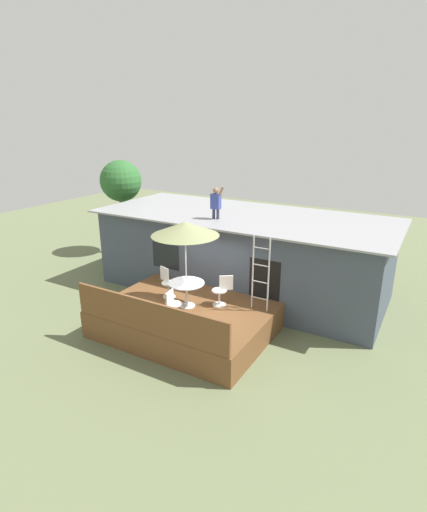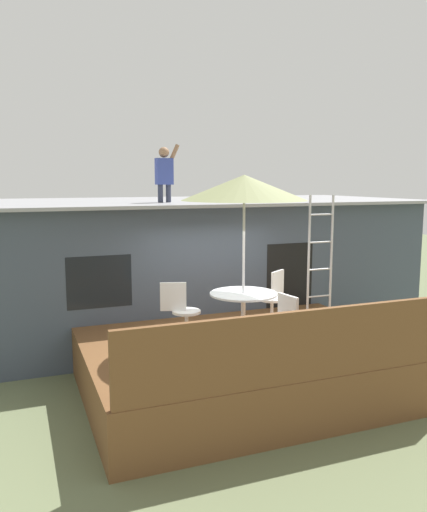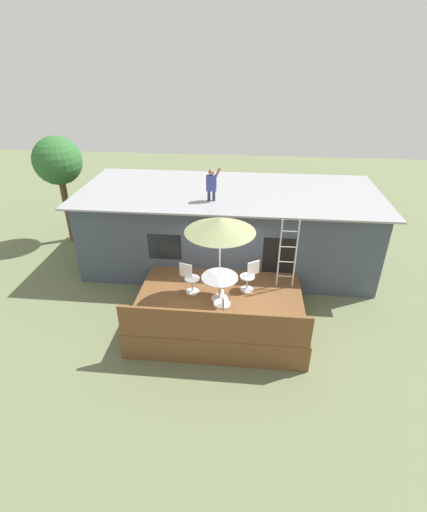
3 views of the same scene
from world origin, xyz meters
name	(u,v)px [view 3 (image 3 of 3)]	position (x,y,z in m)	size (l,w,h in m)	color
ground_plane	(219,319)	(0.00, 0.00, 0.00)	(40.00, 40.00, 0.00)	#66704C
house	(228,227)	(0.00, 3.60, 1.42)	(10.50, 4.50, 2.84)	#424C5B
deck	(219,309)	(0.00, 0.00, 0.40)	(4.85, 3.76, 0.80)	brown
deck_railing	(213,326)	(0.00, -1.83, 1.25)	(4.75, 0.08, 0.90)	brown
patio_table	(220,282)	(0.00, -0.03, 1.39)	(1.04, 1.04, 0.74)	silver
patio_umbrella	(220,225)	(0.00, -0.03, 3.15)	(1.90, 1.90, 2.54)	silver
step_ladder	(288,255)	(1.92, 0.83, 1.90)	(0.52, 0.04, 2.20)	silver
person_figure	(212,183)	(-0.49, 2.56, 3.44)	(0.47, 0.20, 1.11)	#33384C
patio_chair_left	(190,278)	(-0.90, 0.26, 1.26)	(0.61, 0.44, 0.92)	silver
patio_chair_right	(249,276)	(0.84, 0.55, 1.26)	(0.56, 0.46, 0.92)	silver
patio_chair_near	(222,306)	(0.16, -0.98, 1.26)	(0.44, 0.62, 0.92)	silver
backyard_tree	(58,162)	(-6.71, 4.79, 3.34)	(1.86, 1.86, 4.33)	brown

